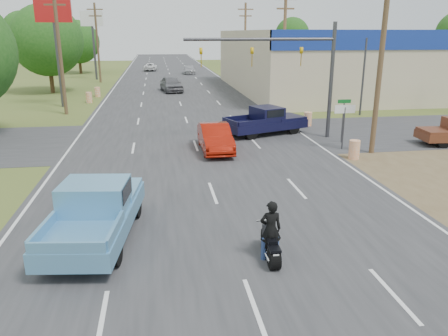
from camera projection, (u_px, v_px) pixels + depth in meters
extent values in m
plane|color=#425421|center=(255.00, 308.00, 10.55)|extent=(200.00, 200.00, 0.00)
cube|color=#2D2D30|center=(176.00, 93.00, 48.30)|extent=(15.00, 180.00, 0.02)
cube|color=#2D2D30|center=(193.00, 138.00, 27.54)|extent=(120.00, 10.00, 0.02)
cube|color=brown|center=(428.00, 167.00, 21.57)|extent=(8.00, 18.00, 0.01)
cube|color=#B7A88C|center=(445.00, 60.00, 51.93)|extent=(50.00, 28.00, 6.60)
cylinder|color=#4C3823|center=(381.00, 60.00, 22.70)|extent=(0.28, 0.28, 10.00)
cylinder|color=#4C3823|center=(284.00, 48.00, 39.69)|extent=(0.28, 0.28, 10.00)
cube|color=#4C3823|center=(286.00, 9.00, 38.68)|extent=(1.60, 0.14, 0.14)
cylinder|color=#4C3823|center=(245.00, 44.00, 56.68)|extent=(0.28, 0.28, 10.00)
cube|color=#4C3823|center=(246.00, 9.00, 55.44)|extent=(2.00, 0.14, 0.14)
cube|color=#4C3823|center=(246.00, 16.00, 55.67)|extent=(1.60, 0.14, 0.14)
cylinder|color=#4C3823|center=(60.00, 51.00, 34.13)|extent=(0.28, 0.28, 10.00)
cube|color=#4C3823|center=(55.00, 5.00, 33.12)|extent=(1.60, 0.14, 0.14)
cylinder|color=#4C3823|center=(98.00, 44.00, 56.78)|extent=(0.28, 0.28, 10.00)
cube|color=#4C3823|center=(95.00, 9.00, 55.53)|extent=(2.00, 0.14, 0.14)
cube|color=#4C3823|center=(95.00, 16.00, 55.77)|extent=(1.60, 0.14, 0.14)
cylinder|color=#422D19|center=(51.00, 78.00, 47.77)|extent=(0.44, 0.44, 3.24)
sphere|color=#1B4A15|center=(47.00, 40.00, 46.59)|extent=(7.56, 7.56, 7.56)
cylinder|color=#422D19|center=(80.00, 64.00, 70.38)|extent=(0.44, 0.44, 2.88)
sphere|color=#1B4A15|center=(78.00, 42.00, 69.33)|extent=(6.72, 6.72, 6.72)
cylinder|color=#422D19|center=(291.00, 53.00, 104.03)|extent=(0.44, 0.44, 3.42)
sphere|color=#1B4A15|center=(292.00, 35.00, 102.79)|extent=(7.98, 7.98, 7.98)
cylinder|color=#422D19|center=(27.00, 54.00, 95.34)|extent=(0.44, 0.44, 3.78)
sphere|color=#1B4A15|center=(24.00, 32.00, 93.97)|extent=(8.82, 8.82, 8.82)
cylinder|color=orange|center=(354.00, 150.00, 22.88)|extent=(0.56, 0.56, 1.00)
cylinder|color=orange|center=(308.00, 119.00, 30.96)|extent=(0.56, 0.56, 1.00)
cylinder|color=orange|center=(89.00, 97.00, 41.27)|extent=(0.56, 0.56, 1.00)
cylinder|color=orange|center=(98.00, 92.00, 45.09)|extent=(0.56, 0.56, 1.00)
cylinder|color=#3F3F44|center=(58.00, 55.00, 37.91)|extent=(0.30, 0.30, 9.00)
cube|color=#B21414|center=(53.00, 10.00, 36.81)|extent=(3.00, 0.35, 2.00)
cylinder|color=#3F3F44|center=(94.00, 47.00, 60.56)|extent=(0.30, 0.30, 9.00)
cube|color=white|center=(92.00, 19.00, 59.46)|extent=(3.00, 0.35, 2.00)
cylinder|color=#3F3F44|center=(343.00, 129.00, 24.59)|extent=(0.08, 0.08, 2.40)
cube|color=white|center=(345.00, 109.00, 24.26)|extent=(1.20, 0.05, 0.45)
cylinder|color=#3F3F44|center=(343.00, 123.00, 26.09)|extent=(0.08, 0.08, 2.40)
cube|color=#0C591E|center=(344.00, 101.00, 25.70)|extent=(0.80, 0.04, 0.22)
cylinder|color=#3F3F44|center=(331.00, 82.00, 26.78)|extent=(0.24, 0.24, 7.00)
cylinder|color=#3F3F44|center=(261.00, 39.00, 25.39)|extent=(9.00, 0.18, 0.18)
imported|color=gold|center=(302.00, 47.00, 25.88)|extent=(0.18, 0.40, 1.10)
imported|color=gold|center=(252.00, 47.00, 25.45)|extent=(0.18, 0.40, 1.10)
imported|color=gold|center=(201.00, 48.00, 25.02)|extent=(0.18, 0.40, 1.10)
imported|color=#901306|center=(215.00, 138.00, 24.33)|extent=(1.64, 4.57, 1.50)
cylinder|color=black|center=(274.00, 259.00, 12.23)|extent=(0.31, 0.61, 0.60)
cylinder|color=black|center=(264.00, 238.00, 13.48)|extent=(0.13, 0.60, 0.60)
cube|color=black|center=(269.00, 240.00, 12.80)|extent=(0.23, 1.10, 0.27)
cube|color=black|center=(268.00, 231.00, 12.96)|extent=(0.25, 0.51, 0.20)
cube|color=black|center=(271.00, 239.00, 12.50)|extent=(0.29, 0.51, 0.09)
cylinder|color=white|center=(266.00, 220.00, 13.16)|extent=(0.59, 0.06, 0.05)
cube|color=white|center=(276.00, 256.00, 11.98)|extent=(0.16, 0.02, 0.11)
imported|color=black|center=(271.00, 232.00, 12.57)|extent=(0.64, 0.43, 1.73)
cylinder|color=black|center=(83.00, 206.00, 15.61)|extent=(0.44, 0.91, 0.88)
cylinder|color=black|center=(135.00, 206.00, 15.65)|extent=(0.44, 0.91, 0.88)
cylinder|color=black|center=(49.00, 252.00, 12.34)|extent=(0.44, 0.91, 0.88)
cylinder|color=black|center=(114.00, 251.00, 12.37)|extent=(0.44, 0.91, 0.88)
cube|color=#5894BD|center=(96.00, 219.00, 13.92)|extent=(2.92, 5.95, 0.57)
cube|color=#5894BD|center=(108.00, 190.00, 15.45)|extent=(2.35, 2.42, 0.20)
cube|color=#5894BD|center=(95.00, 196.00, 13.81)|extent=(2.23, 1.96, 0.93)
cube|color=black|center=(95.00, 191.00, 13.76)|extent=(2.23, 1.63, 0.49)
cube|color=#5894BD|center=(66.00, 248.00, 11.12)|extent=(2.02, 0.35, 0.33)
cylinder|color=black|center=(278.00, 123.00, 29.97)|extent=(0.89, 0.58, 0.83)
cylinder|color=black|center=(293.00, 128.00, 28.52)|extent=(0.89, 0.58, 0.83)
cylinder|color=black|center=(237.00, 128.00, 28.49)|extent=(0.89, 0.58, 0.83)
cylinder|color=black|center=(251.00, 133.00, 27.03)|extent=(0.89, 0.58, 0.83)
cube|color=black|center=(265.00, 124.00, 28.43)|extent=(5.78, 3.80, 0.54)
cube|color=black|center=(286.00, 117.00, 29.07)|extent=(2.60, 2.55, 0.19)
cube|color=black|center=(267.00, 114.00, 28.27)|extent=(2.17, 2.35, 0.88)
cube|color=black|center=(267.00, 111.00, 28.23)|extent=(1.88, 2.28, 0.47)
cube|color=black|center=(230.00, 122.00, 27.10)|extent=(0.73, 1.82, 0.31)
cylinder|color=black|center=(444.00, 142.00, 25.05)|extent=(0.75, 0.32, 0.73)
cylinder|color=black|center=(429.00, 136.00, 26.51)|extent=(0.75, 0.32, 0.73)
cube|color=#5B2D1B|center=(437.00, 131.00, 25.63)|extent=(1.92, 1.85, 0.16)
imported|color=slate|center=(171.00, 84.00, 48.90)|extent=(2.75, 5.26, 1.71)
imported|color=#A6A6AB|center=(189.00, 70.00, 69.99)|extent=(2.14, 4.69, 1.33)
imported|color=white|center=(150.00, 67.00, 75.75)|extent=(2.34, 4.74, 1.29)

